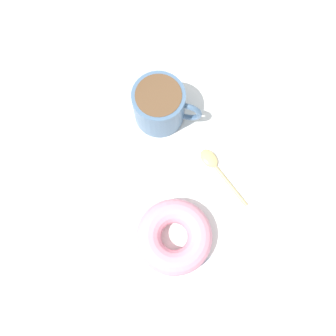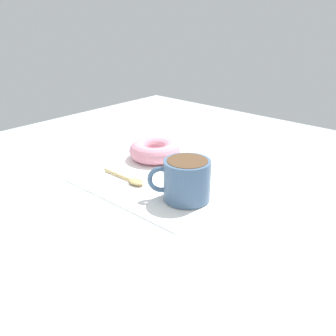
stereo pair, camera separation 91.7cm
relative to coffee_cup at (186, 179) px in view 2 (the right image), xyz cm
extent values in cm
cube|color=#B2BCC6|center=(2.60, 6.81, -5.28)|extent=(120.00, 120.00, 2.00)
cube|color=white|center=(5.08, 8.94, -4.13)|extent=(30.36, 30.36, 0.30)
cylinder|color=slate|center=(0.12, -0.14, -0.19)|extent=(8.61, 8.61, 7.58)
cylinder|color=brown|center=(0.12, -0.14, 3.40)|extent=(7.41, 7.41, 0.60)
torus|color=slate|center=(-2.88, 3.52, -0.19)|extent=(3.95, 4.55, 5.14)
torus|color=pink|center=(10.93, 18.34, -2.03)|extent=(11.91, 11.91, 3.90)
ellipsoid|color=#D8B772|center=(-1.70, 11.44, -3.53)|extent=(2.43, 3.62, 0.90)
cylinder|color=#D8B772|center=(-1.66, 16.86, -3.70)|extent=(0.63, 9.04, 0.56)
camera|label=1|loc=(14.62, 21.59, 56.85)|focal=40.00mm
camera|label=2|loc=(-48.38, -38.76, 28.77)|focal=40.00mm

